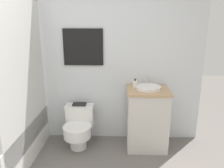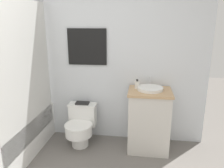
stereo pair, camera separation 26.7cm
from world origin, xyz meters
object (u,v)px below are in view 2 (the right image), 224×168
(sink, at_px, (150,89))
(book_on_tank, at_px, (82,103))
(toilet, at_px, (81,125))
(soap_bottle, at_px, (137,85))

(sink, bearing_deg, book_on_tank, 174.22)
(sink, distance_m, book_on_tank, 0.99)
(toilet, xyz_separation_m, soap_bottle, (0.77, 0.08, 0.60))
(sink, bearing_deg, soap_bottle, 165.67)
(sink, xyz_separation_m, book_on_tank, (-0.95, 0.10, -0.29))
(book_on_tank, bearing_deg, sink, -5.78)
(soap_bottle, distance_m, book_on_tank, 0.84)
(sink, relative_size, book_on_tank, 1.96)
(sink, xyz_separation_m, soap_bottle, (-0.17, 0.04, 0.03))
(toilet, distance_m, sink, 1.11)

